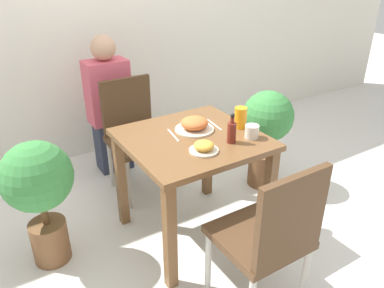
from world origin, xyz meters
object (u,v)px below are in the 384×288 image
(potted_plant_right, at_px, (267,128))
(juice_glass, at_px, (240,118))
(food_plate, at_px, (194,125))
(chair_far, at_px, (134,130))
(side_plate, at_px, (204,147))
(sauce_bottle, at_px, (232,131))
(potted_plant_left, at_px, (39,188))
(chair_near, at_px, (270,234))
(person_figure, at_px, (109,107))
(drink_cup, at_px, (252,132))

(potted_plant_right, bearing_deg, juice_glass, -152.14)
(juice_glass, bearing_deg, food_plate, 156.66)
(chair_far, xyz_separation_m, food_plate, (0.14, -0.66, 0.26))
(side_plate, bearing_deg, food_plate, 68.02)
(sauce_bottle, bearing_deg, potted_plant_left, 157.49)
(chair_near, relative_size, person_figure, 0.76)
(sauce_bottle, xyz_separation_m, potted_plant_right, (0.67, 0.40, -0.29))
(chair_far, distance_m, juice_glass, 0.92)
(chair_near, xyz_separation_m, chair_far, (-0.06, 1.47, 0.00))
(juice_glass, height_order, potted_plant_right, juice_glass)
(potted_plant_right, bearing_deg, chair_near, -131.31)
(chair_far, bearing_deg, food_plate, -78.28)
(chair_near, height_order, sauce_bottle, sauce_bottle)
(chair_far, xyz_separation_m, juice_glass, (0.41, -0.78, 0.29))
(chair_far, distance_m, person_figure, 0.40)
(juice_glass, xyz_separation_m, person_figure, (-0.45, 1.16, -0.21))
(drink_cup, xyz_separation_m, potted_plant_right, (0.52, 0.42, -0.26))
(juice_glass, bearing_deg, person_figure, 111.34)
(side_plate, distance_m, drink_cup, 0.34)
(side_plate, xyz_separation_m, potted_plant_left, (-0.83, 0.44, -0.23))
(chair_near, relative_size, food_plate, 3.60)
(person_figure, bearing_deg, sauce_bottle, -78.19)
(chair_far, xyz_separation_m, side_plate, (0.03, -0.93, 0.25))
(chair_far, height_order, drink_cup, chair_far)
(chair_near, height_order, food_plate, chair_near)
(chair_near, bearing_deg, potted_plant_right, -131.31)
(chair_near, height_order, side_plate, chair_near)
(chair_near, distance_m, drink_cup, 0.67)
(sauce_bottle, distance_m, potted_plant_right, 0.83)
(person_figure, bearing_deg, potted_plant_left, -130.84)
(food_plate, relative_size, drink_cup, 2.93)
(chair_near, bearing_deg, potted_plant_left, -48.46)
(chair_far, distance_m, sauce_bottle, 0.99)
(chair_near, distance_m, potted_plant_left, 1.30)
(juice_glass, relative_size, potted_plant_right, 0.17)
(drink_cup, height_order, potted_plant_left, same)
(side_plate, height_order, sauce_bottle, sauce_bottle)
(chair_far, xyz_separation_m, sauce_bottle, (0.23, -0.92, 0.29))
(drink_cup, height_order, juice_glass, juice_glass)
(food_plate, bearing_deg, chair_far, 101.72)
(chair_near, distance_m, chair_far, 1.47)
(chair_near, distance_m, person_figure, 1.86)
(food_plate, distance_m, person_figure, 1.08)
(potted_plant_left, xyz_separation_m, potted_plant_right, (1.70, -0.03, -0.02))
(food_plate, relative_size, sauce_bottle, 1.34)
(chair_far, bearing_deg, juice_glass, -62.25)
(chair_near, xyz_separation_m, drink_cup, (0.31, 0.53, 0.26))
(chair_far, distance_m, drink_cup, 1.04)
(side_plate, bearing_deg, drink_cup, -0.42)
(person_figure, bearing_deg, chair_far, -83.24)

